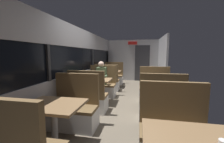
% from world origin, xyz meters
% --- Properties ---
extents(ground_plane, '(3.30, 9.20, 0.02)m').
position_xyz_m(ground_plane, '(0.00, 0.00, -0.01)').
color(ground_plane, '#665B4C').
extents(carriage_window_panel_left, '(0.09, 8.48, 2.30)m').
position_xyz_m(carriage_window_panel_left, '(-1.45, 0.00, 1.11)').
color(carriage_window_panel_left, '#B2B2B7').
rests_on(carriage_window_panel_left, ground_plane).
extents(carriage_end_bulkhead, '(2.90, 0.11, 2.30)m').
position_xyz_m(carriage_end_bulkhead, '(0.06, 4.19, 1.14)').
color(carriage_end_bulkhead, '#B2B2B7').
rests_on(carriage_end_bulkhead, ground_plane).
extents(carriage_aisle_panel_right, '(0.08, 2.40, 2.30)m').
position_xyz_m(carriage_aisle_panel_right, '(1.45, 3.00, 1.15)').
color(carriage_aisle_panel_right, '#B2B2B7').
rests_on(carriage_aisle_panel_right, ground_plane).
extents(dining_table_near_window, '(0.90, 0.70, 0.74)m').
position_xyz_m(dining_table_near_window, '(-0.89, -2.09, 0.64)').
color(dining_table_near_window, '#9E9EA3').
rests_on(dining_table_near_window, ground_plane).
extents(bench_near_window_facing_entry, '(0.95, 0.50, 1.10)m').
position_xyz_m(bench_near_window_facing_entry, '(-0.89, -1.39, 0.33)').
color(bench_near_window_facing_entry, silver).
rests_on(bench_near_window_facing_entry, ground_plane).
extents(dining_table_mid_window, '(0.90, 0.70, 0.74)m').
position_xyz_m(dining_table_mid_window, '(-0.89, 0.14, 0.64)').
color(dining_table_mid_window, '#9E9EA3').
rests_on(dining_table_mid_window, ground_plane).
extents(bench_mid_window_facing_end, '(0.95, 0.50, 1.10)m').
position_xyz_m(bench_mid_window_facing_end, '(-0.89, -0.56, 0.33)').
color(bench_mid_window_facing_end, silver).
rests_on(bench_mid_window_facing_end, ground_plane).
extents(bench_mid_window_facing_entry, '(0.95, 0.50, 1.10)m').
position_xyz_m(bench_mid_window_facing_entry, '(-0.89, 0.84, 0.33)').
color(bench_mid_window_facing_entry, silver).
rests_on(bench_mid_window_facing_entry, ground_plane).
extents(dining_table_far_window, '(0.90, 0.70, 0.74)m').
position_xyz_m(dining_table_far_window, '(-0.89, 2.37, 0.64)').
color(dining_table_far_window, '#9E9EA3').
rests_on(dining_table_far_window, ground_plane).
extents(bench_far_window_facing_end, '(0.95, 0.50, 1.10)m').
position_xyz_m(bench_far_window_facing_end, '(-0.89, 1.67, 0.33)').
color(bench_far_window_facing_end, silver).
rests_on(bench_far_window_facing_end, ground_plane).
extents(bench_far_window_facing_entry, '(0.95, 0.50, 1.10)m').
position_xyz_m(bench_far_window_facing_entry, '(-0.89, 3.07, 0.33)').
color(bench_far_window_facing_entry, silver).
rests_on(bench_far_window_facing_entry, ground_plane).
extents(bench_front_aisle_facing_entry, '(0.95, 0.50, 1.10)m').
position_xyz_m(bench_front_aisle_facing_entry, '(0.89, -1.99, 0.33)').
color(bench_front_aisle_facing_entry, silver).
rests_on(bench_front_aisle_facing_entry, ground_plane).
extents(dining_table_rear_aisle, '(0.90, 0.70, 0.74)m').
position_xyz_m(dining_table_rear_aisle, '(0.89, -0.06, 0.64)').
color(dining_table_rear_aisle, '#9E9EA3').
rests_on(dining_table_rear_aisle, ground_plane).
extents(bench_rear_aisle_facing_end, '(0.95, 0.50, 1.10)m').
position_xyz_m(bench_rear_aisle_facing_end, '(0.89, -0.76, 0.33)').
color(bench_rear_aisle_facing_end, silver).
rests_on(bench_rear_aisle_facing_end, ground_plane).
extents(bench_rear_aisle_facing_entry, '(0.95, 0.50, 1.10)m').
position_xyz_m(bench_rear_aisle_facing_entry, '(0.89, 0.64, 0.33)').
color(bench_rear_aisle_facing_entry, silver).
rests_on(bench_rear_aisle_facing_entry, ground_plane).
extents(seated_passenger, '(0.47, 0.55, 1.26)m').
position_xyz_m(seated_passenger, '(-0.89, 0.77, 0.54)').
color(seated_passenger, '#26262D').
rests_on(seated_passenger, ground_plane).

